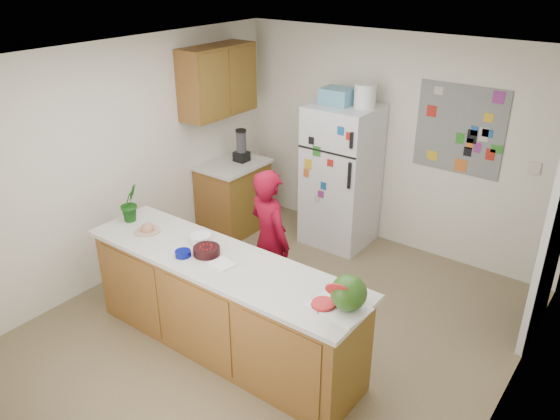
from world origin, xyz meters
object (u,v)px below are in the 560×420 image
Objects in this scene: watermelon at (349,293)px; cherry_bowl at (207,251)px; person at (270,240)px; refrigerator at (341,176)px.

cherry_bowl is at bearing -179.01° from watermelon.
person reaches higher than cherry_bowl.
cherry_bowl is at bearing -87.76° from refrigerator.
person is 1.55m from watermelon.
cherry_bowl is (0.09, -2.38, 0.11)m from refrigerator.
refrigerator reaches higher than cherry_bowl.
watermelon is 1.16× the size of cherry_bowl.
person is 6.39× the size of cherry_bowl.
cherry_bowl is (-1.37, -0.02, -0.11)m from watermelon.
refrigerator reaches higher than watermelon.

